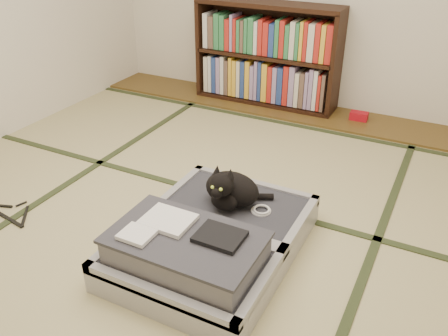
% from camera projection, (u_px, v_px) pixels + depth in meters
% --- Properties ---
extents(floor, '(4.50, 4.50, 0.00)m').
position_uv_depth(floor, '(189.00, 229.00, 2.77)').
color(floor, '#C7BE84').
rests_on(floor, ground).
extents(wood_strip, '(4.00, 0.50, 0.02)m').
position_uv_depth(wood_strip, '(301.00, 112.00, 4.32)').
color(wood_strip, brown).
rests_on(wood_strip, ground).
extents(red_item, '(0.15, 0.10, 0.07)m').
position_uv_depth(red_item, '(359.00, 116.00, 4.12)').
color(red_item, '#AC0D1A').
rests_on(red_item, wood_strip).
extents(tatami_borders, '(4.00, 4.50, 0.01)m').
position_uv_depth(tatami_borders, '(227.00, 189.00, 3.15)').
color(tatami_borders, '#2D381E').
rests_on(tatami_borders, ground).
extents(bookcase, '(1.33, 0.30, 0.92)m').
position_uv_depth(bookcase, '(267.00, 57.00, 4.32)').
color(bookcase, black).
rests_on(bookcase, wood_strip).
extents(suitcase, '(0.82, 1.10, 0.32)m').
position_uv_depth(suitcase, '(209.00, 241.00, 2.49)').
color(suitcase, '#A0A0A5').
rests_on(suitcase, floor).
extents(cat, '(0.37, 0.37, 0.30)m').
position_uv_depth(cat, '(230.00, 190.00, 2.64)').
color(cat, black).
rests_on(cat, suitcase).
extents(cable_coil, '(0.11, 0.11, 0.03)m').
position_uv_depth(cable_coil, '(261.00, 210.00, 2.64)').
color(cable_coil, white).
rests_on(cable_coil, suitcase).
extents(hanger, '(0.42, 0.22, 0.01)m').
position_uv_depth(hanger, '(7.00, 213.00, 2.90)').
color(hanger, black).
rests_on(hanger, floor).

